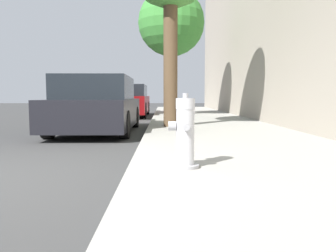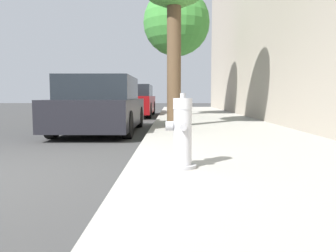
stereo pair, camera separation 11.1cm
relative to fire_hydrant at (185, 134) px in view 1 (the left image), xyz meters
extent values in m
cube|color=#99968E|center=(1.06, 0.04, -0.44)|extent=(3.36, 40.00, 0.16)
cylinder|color=#97979C|center=(0.00, 0.00, -0.35)|extent=(0.30, 0.30, 0.04)
cylinder|color=#B2B2B7|center=(0.00, 0.00, -0.03)|extent=(0.19, 0.19, 0.59)
cylinder|color=#B2B2B7|center=(0.00, 0.00, 0.32)|extent=(0.20, 0.20, 0.12)
cylinder|color=#97979C|center=(0.00, 0.00, 0.41)|extent=(0.06, 0.06, 0.05)
cylinder|color=#97979C|center=(0.00, -0.13, 0.09)|extent=(0.07, 0.07, 0.07)
cylinder|color=#97979C|center=(0.00, 0.13, 0.09)|extent=(0.07, 0.07, 0.07)
cylinder|color=#97979C|center=(-0.14, 0.00, 0.09)|extent=(0.09, 0.10, 0.10)
cube|color=black|center=(-1.90, 4.89, -0.01)|extent=(1.82, 4.13, 0.68)
cube|color=black|center=(-1.90, 4.72, 0.61)|extent=(1.67, 2.27, 0.56)
cylinder|color=black|center=(-2.73, 6.17, -0.21)|extent=(0.20, 0.61, 0.61)
cylinder|color=black|center=(-1.07, 6.17, -0.21)|extent=(0.20, 0.61, 0.61)
cylinder|color=black|center=(-2.73, 3.61, -0.21)|extent=(0.20, 0.61, 0.61)
cylinder|color=black|center=(-1.07, 3.61, -0.21)|extent=(0.20, 0.61, 0.61)
cube|color=maroon|center=(-1.79, 11.47, 0.03)|extent=(1.68, 4.60, 0.74)
cube|color=black|center=(-1.79, 11.29, 0.66)|extent=(1.54, 2.53, 0.50)
cylinder|color=black|center=(-2.54, 12.90, -0.19)|extent=(0.20, 0.67, 0.67)
cylinder|color=black|center=(-1.03, 12.90, -0.19)|extent=(0.20, 0.67, 0.67)
cylinder|color=black|center=(-2.54, 10.05, -0.19)|extent=(0.20, 0.67, 0.67)
cylinder|color=black|center=(-1.03, 10.05, -0.19)|extent=(0.20, 0.67, 0.67)
cylinder|color=brown|center=(-0.05, 4.88, 1.32)|extent=(0.35, 0.35, 3.38)
cylinder|color=brown|center=(0.10, 9.93, 1.06)|extent=(0.29, 0.29, 2.84)
sphere|color=#387F33|center=(0.10, 9.93, 3.34)|extent=(2.65, 2.65, 2.65)
camera|label=1|loc=(-0.23, -3.47, 0.40)|focal=35.00mm
camera|label=2|loc=(-0.12, -3.47, 0.40)|focal=35.00mm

